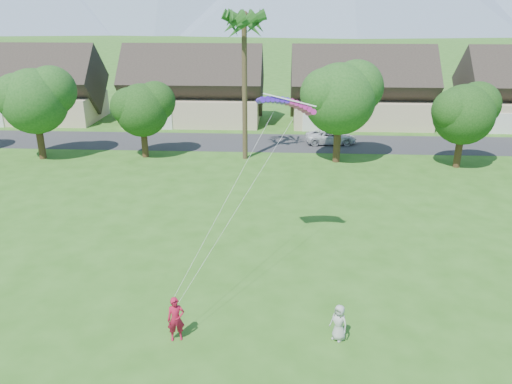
# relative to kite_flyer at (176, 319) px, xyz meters

# --- Properties ---
(street) EXTENTS (90.00, 7.00, 0.01)m
(street) POSITION_rel_kite_flyer_xyz_m (2.84, 31.22, -0.96)
(street) COLOR #2D2D30
(street) RESTS_ON ground
(kite_flyer) EXTENTS (0.80, 0.63, 1.93)m
(kite_flyer) POSITION_rel_kite_flyer_xyz_m (0.00, 0.00, 0.00)
(kite_flyer) COLOR #A41230
(kite_flyer) RESTS_ON ground
(watcher) EXTENTS (0.92, 0.88, 1.59)m
(watcher) POSITION_rel_kite_flyer_xyz_m (6.59, 0.37, -0.17)
(watcher) COLOR #B0AFAB
(watcher) RESTS_ON ground
(parked_car) EXTENTS (5.13, 2.75, 1.37)m
(parked_car) POSITION_rel_kite_flyer_xyz_m (8.87, 31.22, -0.28)
(parked_car) COLOR silver
(parked_car) RESTS_ON ground
(houses_row) EXTENTS (72.75, 8.19, 8.86)m
(houses_row) POSITION_rel_kite_flyer_xyz_m (3.33, 40.22, 2.48)
(houses_row) COLOR beige
(houses_row) RESTS_ON ground
(tree_row) EXTENTS (62.27, 6.67, 8.45)m
(tree_row) POSITION_rel_kite_flyer_xyz_m (1.70, 25.14, 3.92)
(tree_row) COLOR #47301C
(tree_row) RESTS_ON ground
(fan_palm) EXTENTS (3.00, 3.00, 13.80)m
(fan_palm) POSITION_rel_kite_flyer_xyz_m (0.84, 25.72, 10.83)
(fan_palm) COLOR #4C3D26
(fan_palm) RESTS_ON ground
(parafoil_kite) EXTENTS (3.04, 1.27, 0.50)m
(parafoil_kite) POSITION_rel_kite_flyer_xyz_m (4.34, 8.05, 7.37)
(parafoil_kite) COLOR #431AC6
(parafoil_kite) RESTS_ON ground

